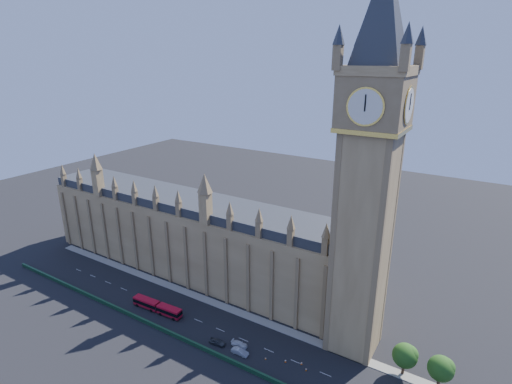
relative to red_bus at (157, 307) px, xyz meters
The scene contains 15 objects.
ground 17.84m from the red_bus, ahead, with size 400.00×400.00×0.00m, color black.
palace_westminster 28.84m from the red_bus, 106.67° to the left, with size 120.00×20.00×28.00m.
elizabeth_tower 78.61m from the red_bus, 17.00° to the left, with size 20.59×20.59×105.00m.
bridge_parapet 18.55m from the red_bus, 18.95° to the right, with size 160.00×0.60×1.20m, color #1E4C2D.
kerb_north 21.56m from the red_bus, 35.48° to the left, with size 160.00×3.00×0.16m, color gray.
tree_east_near 71.07m from the red_bus, 10.61° to the left, with size 6.00×6.00×8.50m.
tree_east_far 78.94m from the red_bus, ahead, with size 6.00×6.00×8.50m.
red_bus is the anchor object (origin of this frame).
car_grey 24.65m from the red_bus, ahead, with size 1.85×4.59×1.56m, color #383B3F.
car_silver 31.83m from the red_bus, ahead, with size 1.65×4.73×1.56m, color #9D9FA5.
car_white 29.95m from the red_bus, ahead, with size 1.84×4.53×1.31m, color silver.
cone_a 38.48m from the red_bus, ahead, with size 0.41×0.41×0.63m.
cone_b 47.18m from the red_bus, ahead, with size 0.46×0.46×0.72m.
cone_c 43.29m from the red_bus, ahead, with size 0.60×0.60×0.78m.
cone_d 48.97m from the red_bus, ahead, with size 0.57×0.57×0.70m.
Camera 1 is at (62.33, -75.34, 73.85)m, focal length 28.00 mm.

